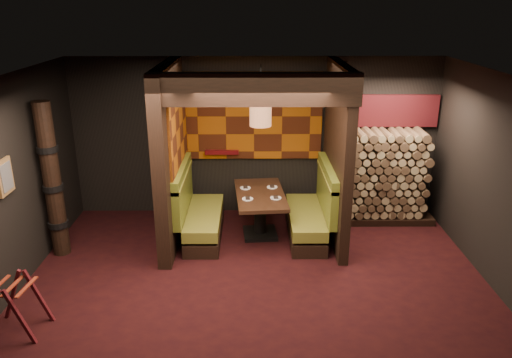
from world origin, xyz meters
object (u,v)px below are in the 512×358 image
at_px(firewood_stack, 385,176).
at_px(dining_table, 260,206).
at_px(luggage_rack, 16,303).
at_px(totem_column, 52,182).
at_px(booth_bench_left, 198,215).
at_px(booth_bench_right, 312,214).
at_px(pendant_lamp, 261,112).

bearing_deg(firewood_stack, dining_table, -163.58).
relative_size(luggage_rack, firewood_stack, 0.43).
bearing_deg(totem_column, dining_table, 10.84).
bearing_deg(luggage_rack, firewood_stack, 31.88).
height_order(booth_bench_left, booth_bench_right, same).
xyz_separation_m(booth_bench_right, totem_column, (-3.98, -0.55, 0.79)).
distance_m(totem_column, firewood_stack, 5.49).
bearing_deg(booth_bench_left, luggage_rack, -127.22).
relative_size(totem_column, firewood_stack, 1.39).
relative_size(booth_bench_right, luggage_rack, 2.16).
bearing_deg(dining_table, totem_column, -169.16).
bearing_deg(luggage_rack, pendant_lamp, 40.42).
bearing_deg(booth_bench_right, dining_table, 176.79).
bearing_deg(pendant_lamp, dining_table, 90.00).
bearing_deg(luggage_rack, dining_table, 40.98).
distance_m(dining_table, totem_column, 3.25).
relative_size(booth_bench_left, luggage_rack, 2.16).
xyz_separation_m(booth_bench_left, booth_bench_right, (1.89, 0.00, 0.00)).
distance_m(booth_bench_left, luggage_rack, 3.14).
xyz_separation_m(totem_column, firewood_stack, (5.33, 1.25, -0.37)).
relative_size(booth_bench_left, totem_column, 0.67).
height_order(booth_bench_right, pendant_lamp, pendant_lamp).
bearing_deg(booth_bench_right, luggage_rack, -146.60).
relative_size(booth_bench_right, firewood_stack, 0.92).
relative_size(dining_table, totem_column, 0.62).
height_order(booth_bench_right, luggage_rack, booth_bench_right).
distance_m(pendant_lamp, luggage_rack, 4.24).
distance_m(booth_bench_right, totem_column, 4.10).
distance_m(luggage_rack, totem_column, 2.12).
height_order(booth_bench_left, firewood_stack, firewood_stack).
bearing_deg(booth_bench_right, firewood_stack, 27.35).
distance_m(booth_bench_left, pendant_lamp, 2.01).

